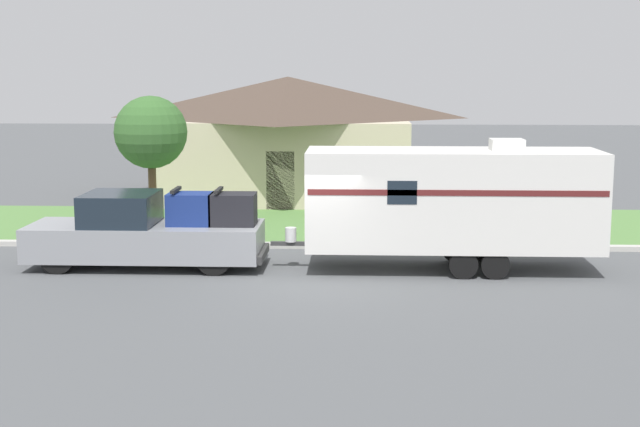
% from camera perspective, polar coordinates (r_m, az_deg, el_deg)
% --- Properties ---
extents(ground_plane, '(120.00, 120.00, 0.00)m').
position_cam_1_polar(ground_plane, '(21.35, -0.77, -4.23)').
color(ground_plane, '#515456').
extents(curb_strip, '(80.00, 0.30, 0.14)m').
position_cam_1_polar(curb_strip, '(24.99, -0.28, -2.07)').
color(curb_strip, beige).
rests_on(curb_strip, ground_plane).
extents(lawn_strip, '(80.00, 7.00, 0.03)m').
position_cam_1_polar(lawn_strip, '(28.58, 0.08, -0.74)').
color(lawn_strip, '#568442').
rests_on(lawn_strip, ground_plane).
extents(house_across_street, '(9.93, 7.88, 4.68)m').
position_cam_1_polar(house_across_street, '(34.99, -2.05, 5.06)').
color(house_across_street, beige).
rests_on(house_across_street, ground_plane).
extents(pickup_truck, '(5.98, 2.05, 2.01)m').
position_cam_1_polar(pickup_truck, '(22.93, -10.93, -1.20)').
color(pickup_truck, black).
rests_on(pickup_truck, ground_plane).
extents(travel_trailer, '(8.13, 2.21, 3.28)m').
position_cam_1_polar(travel_trailer, '(22.28, 8.48, 0.90)').
color(travel_trailer, black).
rests_on(travel_trailer, ground_plane).
extents(mailbox, '(0.48, 0.20, 1.29)m').
position_cam_1_polar(mailbox, '(26.84, -14.01, 0.44)').
color(mailbox, brown).
rests_on(mailbox, ground_plane).
extents(tree_in_yard, '(2.18, 2.18, 4.19)m').
position_cam_1_polar(tree_in_yard, '(27.16, -10.77, 5.08)').
color(tree_in_yard, brown).
rests_on(tree_in_yard, ground_plane).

